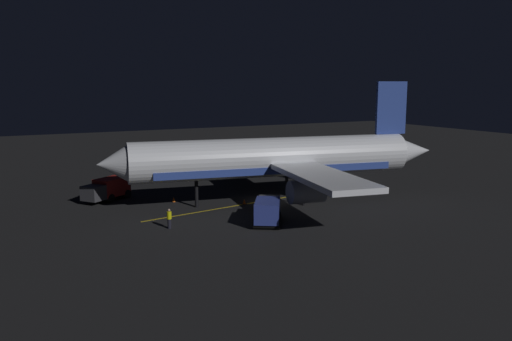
{
  "coord_description": "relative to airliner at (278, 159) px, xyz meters",
  "views": [
    {
      "loc": [
        -46.38,
        26.64,
        12.27
      ],
      "look_at": [
        0.0,
        2.0,
        3.5
      ],
      "focal_mm": 36.48,
      "sensor_mm": 36.0,
      "label": 1
    }
  ],
  "objects": [
    {
      "name": "catering_truck",
      "position": [
        -7.12,
        5.23,
        -3.41
      ],
      "size": [
        5.76,
        4.73,
        2.22
      ],
      "color": "navy",
      "rests_on": "ground_plane"
    },
    {
      "name": "apron_guide_stripe",
      "position": [
        0.35,
        4.59,
        -4.57
      ],
      "size": [
        3.62,
        21.1,
        0.01
      ],
      "primitive_type": "cube",
      "rotation": [
        0.0,
        0.0,
        0.16
      ],
      "color": "gold",
      "rests_on": "ground_plane"
    },
    {
      "name": "traffic_cone_near_right",
      "position": [
        4.85,
        9.85,
        -4.32
      ],
      "size": [
        0.5,
        0.5,
        0.55
      ],
      "color": "#EA590F",
      "rests_on": "ground_plane"
    },
    {
      "name": "traffic_cone_far",
      "position": [
        0.51,
        3.76,
        -4.32
      ],
      "size": [
        0.5,
        0.5,
        0.55
      ],
      "color": "#EA590F",
      "rests_on": "ground_plane"
    },
    {
      "name": "traffic_cone_under_wing",
      "position": [
        -6.07,
        4.7,
        -4.32
      ],
      "size": [
        0.5,
        0.5,
        0.55
      ],
      "color": "#EA590F",
      "rests_on": "ground_plane"
    },
    {
      "name": "baggage_truck",
      "position": [
        8.95,
        15.75,
        -3.37
      ],
      "size": [
        4.85,
        5.65,
        2.33
      ],
      "color": "maroon",
      "rests_on": "ground_plane"
    },
    {
      "name": "traffic_cone_near_left",
      "position": [
        -7.79,
        5.84,
        -4.32
      ],
      "size": [
        0.5,
        0.5,
        0.55
      ],
      "color": "#EA590F",
      "rests_on": "ground_plane"
    },
    {
      "name": "ground_crew_worker",
      "position": [
        -4.65,
        13.54,
        -3.68
      ],
      "size": [
        0.4,
        0.4,
        1.74
      ],
      "color": "black",
      "rests_on": "ground_plane"
    },
    {
      "name": "ground_plane",
      "position": [
        0.11,
        0.59,
        -4.67
      ],
      "size": [
        180.0,
        180.0,
        0.2
      ],
      "primitive_type": "cube",
      "color": "black"
    },
    {
      "name": "airliner",
      "position": [
        0.0,
        0.0,
        0.0
      ],
      "size": [
        32.53,
        36.7,
        12.54
      ],
      "color": "white",
      "rests_on": "ground_plane"
    }
  ]
}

